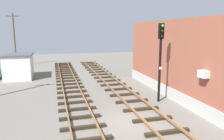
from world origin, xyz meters
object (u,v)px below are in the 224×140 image
object	(u,v)px
brick_building	(217,61)
control_hut	(19,66)
utility_pole_far	(14,39)
signal_mast	(160,54)

from	to	relation	value
brick_building	control_hut	world-z (taller)	brick_building
utility_pole_far	control_hut	bearing A→B (deg)	-79.71
control_hut	brick_building	bearing A→B (deg)	-37.61
control_hut	utility_pole_far	size ratio (longest dim) A/B	0.49
brick_building	control_hut	xyz separation A→B (m)	(-15.69, 12.09, -1.67)
utility_pole_far	brick_building	bearing A→B (deg)	-50.78
utility_pole_far	signal_mast	bearing A→B (deg)	-57.72
brick_building	utility_pole_far	size ratio (longest dim) A/B	2.41
brick_building	utility_pole_far	distance (m)	27.46
signal_mast	utility_pole_far	world-z (taller)	utility_pole_far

